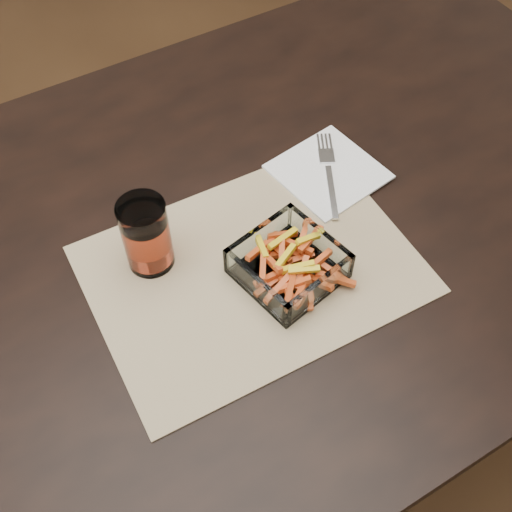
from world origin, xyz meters
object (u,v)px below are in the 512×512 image
at_px(dining_table, 211,273).
at_px(fork, 329,171).
at_px(tumbler, 147,237).
at_px(glass_bowl, 288,265).

bearing_deg(dining_table, fork, 4.38).
bearing_deg(tumbler, fork, 2.05).
relative_size(dining_table, glass_bowl, 10.64).
distance_m(tumbler, fork, 0.32).
xyz_separation_m(glass_bowl, fork, (0.16, 0.13, -0.01)).
height_order(tumbler, fork, tumbler).
height_order(dining_table, tumbler, tumbler).
height_order(dining_table, fork, fork).
bearing_deg(fork, glass_bowl, -112.24).
distance_m(glass_bowl, fork, 0.21).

